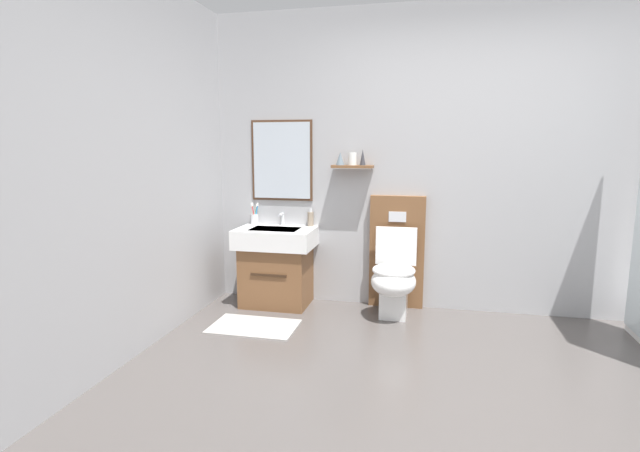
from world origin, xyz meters
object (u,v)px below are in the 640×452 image
object	(u,v)px
soap_dispenser	(311,219)
toothbrush_cup	(255,218)
vanity_sink_left	(276,264)
toilet	(395,270)

from	to	relation	value
soap_dispenser	toothbrush_cup	bearing A→B (deg)	-178.93
vanity_sink_left	soap_dispenser	xyz separation A→B (m)	(0.27, 0.18, 0.40)
toilet	soap_dispenser	bearing A→B (deg)	167.76
toothbrush_cup	soap_dispenser	distance (m)	0.54
vanity_sink_left	soap_dispenser	distance (m)	0.51
vanity_sink_left	toilet	xyz separation A→B (m)	(1.06, 0.01, 0.00)
vanity_sink_left	soap_dispenser	world-z (taller)	soap_dispenser
soap_dispenser	vanity_sink_left	bearing A→B (deg)	-146.65
soap_dispenser	toilet	bearing A→B (deg)	-12.24
toilet	soap_dispenser	world-z (taller)	toilet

